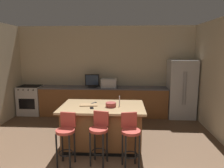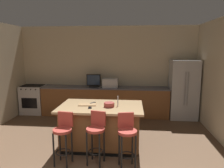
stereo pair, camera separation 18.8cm
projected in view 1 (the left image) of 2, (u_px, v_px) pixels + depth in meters
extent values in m
cube|color=beige|center=(105.00, 70.00, 6.97)|extent=(6.19, 0.12, 2.85)
cube|color=brown|center=(103.00, 102.00, 6.76)|extent=(4.00, 0.60, 0.89)
cube|color=#4C4C56|center=(103.00, 88.00, 6.68)|extent=(4.03, 0.62, 0.04)
cube|color=black|center=(103.00, 144.00, 4.63)|extent=(1.53, 0.87, 0.09)
cube|color=brown|center=(103.00, 125.00, 4.56)|extent=(1.61, 0.95, 0.79)
cube|color=tan|center=(103.00, 107.00, 4.49)|extent=(1.77, 1.11, 0.04)
cube|color=#B7BABF|center=(181.00, 89.00, 6.50)|extent=(0.81, 0.68, 1.79)
cylinder|color=gray|center=(183.00, 88.00, 6.13)|extent=(0.02, 0.02, 0.98)
cylinder|color=gray|center=(186.00, 88.00, 6.12)|extent=(0.02, 0.02, 0.98)
cube|color=#B7BABF|center=(31.00, 100.00, 6.89)|extent=(0.73, 0.60, 0.92)
cube|color=black|center=(27.00, 104.00, 6.60)|extent=(0.51, 0.01, 0.33)
cube|color=black|center=(30.00, 86.00, 6.81)|extent=(0.65, 0.50, 0.02)
cylinder|color=black|center=(18.00, 90.00, 6.53)|extent=(0.04, 0.03, 0.04)
cylinder|color=black|center=(23.00, 90.00, 6.52)|extent=(0.04, 0.03, 0.04)
cylinder|color=black|center=(28.00, 90.00, 6.51)|extent=(0.04, 0.03, 0.04)
cylinder|color=black|center=(33.00, 90.00, 6.50)|extent=(0.04, 0.03, 0.04)
cube|color=#B7BABF|center=(109.00, 83.00, 6.65)|extent=(0.48, 0.36, 0.28)
cube|color=black|center=(92.00, 86.00, 6.64)|extent=(0.27, 0.16, 0.05)
cube|color=black|center=(92.00, 80.00, 6.61)|extent=(0.44, 0.05, 0.36)
cube|color=#1E2D47|center=(92.00, 80.00, 6.58)|extent=(0.39, 0.01, 0.31)
cylinder|color=#B2B2B7|center=(107.00, 83.00, 6.75)|extent=(0.02, 0.02, 0.24)
cylinder|color=#B2B2B7|center=(119.00, 101.00, 4.45)|extent=(0.02, 0.02, 0.22)
cylinder|color=#B23D33|center=(65.00, 131.00, 3.79)|extent=(0.34, 0.34, 0.05)
cube|color=#B23D33|center=(68.00, 120.00, 3.91)|extent=(0.29, 0.07, 0.28)
cylinder|color=black|center=(57.00, 151.00, 3.75)|extent=(0.03, 0.03, 0.64)
cylinder|color=black|center=(70.00, 153.00, 3.70)|extent=(0.03, 0.03, 0.64)
cylinder|color=black|center=(62.00, 145.00, 3.99)|extent=(0.03, 0.03, 0.64)
cylinder|color=black|center=(75.00, 146.00, 3.94)|extent=(0.03, 0.03, 0.64)
torus|color=black|center=(66.00, 153.00, 3.86)|extent=(0.28, 0.28, 0.02)
cylinder|color=#B23D33|center=(99.00, 130.00, 3.83)|extent=(0.34, 0.34, 0.05)
cube|color=#B23D33|center=(101.00, 118.00, 3.94)|extent=(0.29, 0.09, 0.28)
cylinder|color=black|center=(90.00, 150.00, 3.80)|extent=(0.03, 0.03, 0.65)
cylinder|color=black|center=(103.00, 151.00, 3.74)|extent=(0.03, 0.03, 0.65)
cylinder|color=black|center=(95.00, 144.00, 4.03)|extent=(0.03, 0.03, 0.65)
cylinder|color=black|center=(107.00, 145.00, 3.97)|extent=(0.03, 0.03, 0.65)
torus|color=black|center=(99.00, 152.00, 3.90)|extent=(0.28, 0.28, 0.02)
cylinder|color=#B23D33|center=(131.00, 132.00, 3.69)|extent=(0.34, 0.34, 0.05)
cube|color=#B23D33|center=(129.00, 120.00, 3.81)|extent=(0.29, 0.10, 0.28)
cylinder|color=black|center=(126.00, 154.00, 3.61)|extent=(0.03, 0.03, 0.66)
cylinder|color=black|center=(139.00, 153.00, 3.65)|extent=(0.03, 0.03, 0.66)
cylinder|color=black|center=(122.00, 148.00, 3.85)|extent=(0.03, 0.03, 0.66)
cylinder|color=black|center=(135.00, 147.00, 3.89)|extent=(0.03, 0.03, 0.66)
torus|color=black|center=(131.00, 155.00, 3.76)|extent=(0.28, 0.28, 0.02)
cylinder|color=#993833|center=(111.00, 105.00, 4.41)|extent=(0.22, 0.22, 0.09)
cube|color=black|center=(92.00, 108.00, 4.31)|extent=(0.10, 0.16, 0.01)
cube|color=black|center=(94.00, 103.00, 4.66)|extent=(0.12, 0.17, 0.02)
cube|color=#A87F51|center=(89.00, 105.00, 4.54)|extent=(0.40, 0.26, 0.02)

